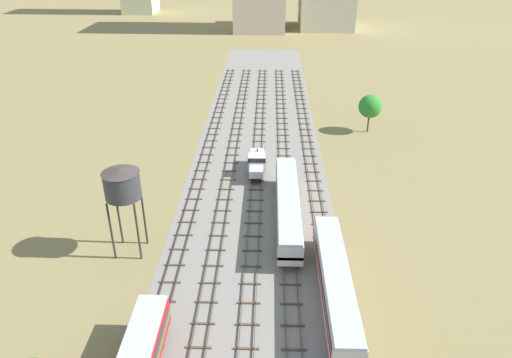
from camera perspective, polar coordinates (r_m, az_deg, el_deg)
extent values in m
plane|color=olive|center=(73.12, 0.06, -0.01)|extent=(480.00, 480.00, 0.00)
cube|color=gray|center=(73.12, 0.06, -0.01)|extent=(21.66, 176.00, 0.01)
cube|color=#47382D|center=(74.76, -7.25, 0.60)|extent=(0.07, 126.00, 0.15)
cube|color=#47382D|center=(74.55, -6.16, 0.58)|extent=(0.07, 126.00, 0.15)
cube|color=brown|center=(47.50, -12.54, -19.19)|extent=(2.40, 0.22, 0.14)
cube|color=brown|center=(49.50, -11.74, -16.67)|extent=(2.40, 0.22, 0.14)
cube|color=brown|center=(51.61, -11.02, -14.34)|extent=(2.40, 0.22, 0.14)
cube|color=brown|center=(53.80, -10.38, -12.20)|extent=(2.40, 0.22, 0.14)
cube|color=brown|center=(56.06, -9.79, -10.23)|extent=(2.40, 0.22, 0.14)
cube|color=brown|center=(58.39, -9.26, -8.41)|extent=(2.40, 0.22, 0.14)
cube|color=brown|center=(60.78, -8.77, -6.74)|extent=(2.40, 0.22, 0.14)
cube|color=brown|center=(63.22, -8.32, -5.19)|extent=(2.40, 0.22, 0.14)
cube|color=brown|center=(65.71, -7.91, -3.76)|extent=(2.40, 0.22, 0.14)
cube|color=brown|center=(68.24, -7.53, -2.43)|extent=(2.40, 0.22, 0.14)
cube|color=brown|center=(70.81, -7.18, -1.20)|extent=(2.40, 0.22, 0.14)
cube|color=brown|center=(73.41, -6.85, -0.05)|extent=(2.40, 0.22, 0.14)
cube|color=brown|center=(76.03, -6.55, 1.02)|extent=(2.40, 0.22, 0.14)
cube|color=brown|center=(78.69, -6.27, 2.01)|extent=(2.40, 0.22, 0.14)
cube|color=brown|center=(81.37, -6.00, 2.94)|extent=(2.40, 0.22, 0.14)
cube|color=brown|center=(84.07, -5.75, 3.81)|extent=(2.40, 0.22, 0.14)
cube|color=brown|center=(86.79, -5.52, 4.63)|extent=(2.40, 0.22, 0.14)
cube|color=brown|center=(89.53, -5.30, 5.39)|extent=(2.40, 0.22, 0.14)
cube|color=brown|center=(92.28, -5.09, 6.11)|extent=(2.40, 0.22, 0.14)
cube|color=brown|center=(95.05, -4.89, 6.79)|extent=(2.40, 0.22, 0.14)
cube|color=brown|center=(97.83, -4.71, 7.43)|extent=(2.40, 0.22, 0.14)
cube|color=brown|center=(100.63, -4.53, 8.04)|extent=(2.40, 0.22, 0.14)
cube|color=brown|center=(103.43, -4.36, 8.61)|extent=(2.40, 0.22, 0.14)
cube|color=brown|center=(106.25, -4.21, 9.15)|extent=(2.40, 0.22, 0.14)
cube|color=brown|center=(109.08, -4.06, 9.66)|extent=(2.40, 0.22, 0.14)
cube|color=brown|center=(111.92, -3.91, 10.15)|extent=(2.40, 0.22, 0.14)
cube|color=brown|center=(114.76, -3.78, 10.61)|extent=(2.40, 0.22, 0.14)
cube|color=brown|center=(117.61, -3.65, 11.05)|extent=(2.40, 0.22, 0.14)
cube|color=brown|center=(120.47, -3.52, 11.47)|extent=(2.40, 0.22, 0.14)
cube|color=brown|center=(123.34, -3.40, 11.87)|extent=(2.40, 0.22, 0.14)
cube|color=brown|center=(126.21, -3.29, 12.25)|extent=(2.40, 0.22, 0.14)
cube|color=brown|center=(129.09, -3.18, 12.62)|extent=(2.40, 0.22, 0.14)
cube|color=brown|center=(131.97, -3.07, 12.97)|extent=(2.40, 0.22, 0.14)
cube|color=#47382D|center=(74.21, -3.88, 0.55)|extent=(0.07, 126.00, 0.15)
cube|color=#47382D|center=(74.09, -2.77, 0.54)|extent=(0.07, 126.00, 0.15)
cube|color=brown|center=(46.70, -6.95, -19.61)|extent=(2.40, 0.22, 0.14)
cube|color=brown|center=(48.75, -6.45, -17.01)|extent=(2.40, 0.22, 0.14)
cube|color=brown|center=(50.88, -6.00, -14.62)|extent=(2.40, 0.22, 0.14)
cube|color=brown|center=(53.10, -5.60, -12.43)|extent=(2.40, 0.22, 0.14)
cube|color=brown|center=(55.39, -5.23, -10.42)|extent=(2.40, 0.22, 0.14)
cube|color=brown|center=(57.75, -4.90, -8.57)|extent=(2.40, 0.22, 0.14)
cube|color=brown|center=(60.17, -4.60, -6.87)|extent=(2.40, 0.22, 0.14)
cube|color=brown|center=(62.63, -4.32, -5.30)|extent=(2.40, 0.22, 0.14)
cube|color=brown|center=(65.14, -4.07, -3.84)|extent=(2.40, 0.22, 0.14)
cube|color=brown|center=(67.69, -3.84, -2.50)|extent=(2.40, 0.22, 0.14)
cube|color=brown|center=(70.28, -3.62, -1.26)|extent=(2.40, 0.22, 0.14)
cube|color=brown|center=(72.90, -3.42, -0.10)|extent=(2.40, 0.22, 0.14)
cube|color=brown|center=(75.54, -3.23, 0.98)|extent=(2.40, 0.22, 0.14)
cube|color=brown|center=(78.21, -3.06, 1.98)|extent=(2.40, 0.22, 0.14)
cube|color=brown|center=(80.91, -2.89, 2.91)|extent=(2.40, 0.22, 0.14)
cube|color=brown|center=(83.62, -2.74, 3.79)|extent=(2.40, 0.22, 0.14)
cube|color=brown|center=(86.36, -2.60, 4.61)|extent=(2.40, 0.22, 0.14)
cube|color=brown|center=(89.11, -2.46, 5.38)|extent=(2.40, 0.22, 0.14)
cube|color=brown|center=(91.88, -2.34, 6.10)|extent=(2.40, 0.22, 0.14)
cube|color=brown|center=(94.66, -2.22, 6.78)|extent=(2.40, 0.22, 0.14)
cube|color=brown|center=(97.45, -2.10, 7.42)|extent=(2.40, 0.22, 0.14)
cube|color=brown|center=(100.26, -2.00, 8.03)|extent=(2.40, 0.22, 0.14)
cube|color=brown|center=(103.07, -1.89, 8.60)|extent=(2.40, 0.22, 0.14)
cube|color=brown|center=(105.90, -1.80, 9.15)|extent=(2.40, 0.22, 0.14)
cube|color=brown|center=(108.74, -1.71, 9.66)|extent=(2.40, 0.22, 0.14)
cube|color=brown|center=(111.58, -1.62, 10.15)|extent=(2.40, 0.22, 0.14)
cube|color=brown|center=(114.43, -1.54, 10.61)|extent=(2.40, 0.22, 0.14)
cube|color=brown|center=(117.29, -1.46, 11.05)|extent=(2.40, 0.22, 0.14)
cube|color=brown|center=(120.16, -1.38, 11.47)|extent=(2.40, 0.22, 0.14)
cube|color=brown|center=(123.03, -1.31, 11.87)|extent=(2.40, 0.22, 0.14)
cube|color=brown|center=(125.91, -1.24, 12.25)|extent=(2.40, 0.22, 0.14)
cube|color=brown|center=(128.80, -1.17, 12.62)|extent=(2.40, 0.22, 0.14)
cube|color=brown|center=(131.69, -1.11, 12.97)|extent=(2.40, 0.22, 0.14)
cube|color=#47382D|center=(73.93, -0.47, 0.51)|extent=(0.07, 126.00, 0.15)
cube|color=#47382D|center=(73.89, 0.64, 0.49)|extent=(0.07, 126.00, 0.15)
cube|color=brown|center=(46.32, -1.20, -19.86)|extent=(2.40, 0.22, 0.14)
cube|color=brown|center=(48.38, -1.02, -17.22)|extent=(2.40, 0.22, 0.14)
cube|color=brown|center=(50.53, -0.86, -14.80)|extent=(2.40, 0.22, 0.14)
cube|color=brown|center=(52.76, -0.72, -12.58)|extent=(2.40, 0.22, 0.14)
cube|color=brown|center=(55.07, -0.59, -10.55)|extent=(2.40, 0.22, 0.14)
cube|color=brown|center=(57.44, -0.47, -8.68)|extent=(2.40, 0.22, 0.14)
cube|color=brown|center=(59.87, -0.36, -6.96)|extent=(2.40, 0.22, 0.14)
cube|color=brown|center=(62.35, -0.27, -5.38)|extent=(2.40, 0.22, 0.14)
cube|color=brown|center=(64.87, -0.18, -3.91)|extent=(2.40, 0.22, 0.14)
cube|color=brown|center=(67.43, -0.09, -2.56)|extent=(2.40, 0.22, 0.14)
cube|color=brown|center=(70.02, -0.02, -1.31)|extent=(2.40, 0.22, 0.14)
cube|color=brown|center=(72.65, 0.05, -0.15)|extent=(2.40, 0.22, 0.14)
cube|color=brown|center=(75.30, 0.12, 0.93)|extent=(2.40, 0.22, 0.14)
cube|color=brown|center=(77.98, 0.18, 1.94)|extent=(2.40, 0.22, 0.14)
cube|color=brown|center=(80.69, 0.24, 2.88)|extent=(2.40, 0.22, 0.14)
cube|color=brown|center=(83.41, 0.29, 3.76)|extent=(2.40, 0.22, 0.14)
cube|color=brown|center=(86.15, 0.34, 4.58)|extent=(2.40, 0.22, 0.14)
cube|color=brown|center=(88.91, 0.39, 5.35)|extent=(2.40, 0.22, 0.14)
cube|color=brown|center=(91.68, 0.43, 6.08)|extent=(2.40, 0.22, 0.14)
cube|color=brown|center=(94.47, 0.48, 6.76)|extent=(2.40, 0.22, 0.14)
cube|color=brown|center=(97.27, 0.52, 7.40)|extent=(2.40, 0.22, 0.14)
cube|color=brown|center=(100.08, 0.55, 8.01)|extent=(2.40, 0.22, 0.14)
cube|color=brown|center=(102.90, 0.59, 8.58)|extent=(2.40, 0.22, 0.14)
cube|color=brown|center=(105.73, 0.62, 9.13)|extent=(2.40, 0.22, 0.14)
cube|color=brown|center=(108.57, 0.65, 9.64)|extent=(2.40, 0.22, 0.14)
cube|color=brown|center=(111.42, 0.69, 10.13)|extent=(2.40, 0.22, 0.14)
cube|color=brown|center=(114.28, 0.71, 10.59)|extent=(2.40, 0.22, 0.14)
cube|color=brown|center=(117.14, 0.74, 11.04)|extent=(2.40, 0.22, 0.14)
cube|color=brown|center=(120.01, 0.77, 11.46)|extent=(2.40, 0.22, 0.14)
cube|color=brown|center=(122.89, 0.79, 11.86)|extent=(2.40, 0.22, 0.14)
cube|color=brown|center=(125.77, 0.82, 12.24)|extent=(2.40, 0.22, 0.14)
cube|color=brown|center=(128.66, 0.84, 12.60)|extent=(2.40, 0.22, 0.14)
cube|color=brown|center=(131.55, 0.86, 12.95)|extent=(2.40, 0.22, 0.14)
cube|color=#47382D|center=(73.91, 2.95, 0.46)|extent=(0.07, 126.00, 0.15)
cube|color=#47382D|center=(73.96, 4.07, 0.44)|extent=(0.07, 126.00, 0.15)
cube|color=brown|center=(46.36, 4.61, -19.92)|extent=(2.40, 0.22, 0.14)
cube|color=brown|center=(48.41, 4.46, -17.28)|extent=(2.40, 0.22, 0.14)
cube|color=brown|center=(50.56, 4.32, -14.86)|extent=(2.40, 0.22, 0.14)
cube|color=brown|center=(52.79, 4.20, -12.64)|extent=(2.40, 0.22, 0.14)
cube|color=brown|center=(55.10, 4.09, -10.61)|extent=(2.40, 0.22, 0.14)
cube|color=brown|center=(57.47, 3.99, -8.74)|extent=(2.40, 0.22, 0.14)
cube|color=brown|center=(59.90, 3.89, -7.02)|extent=(2.40, 0.22, 0.14)
cube|color=brown|center=(62.37, 3.81, -5.43)|extent=(2.40, 0.22, 0.14)
cube|color=brown|center=(64.89, 3.73, -3.97)|extent=(2.40, 0.22, 0.14)
cube|color=brown|center=(67.45, 3.66, -2.61)|extent=(2.40, 0.22, 0.14)
cube|color=brown|center=(70.05, 3.60, -1.36)|extent=(2.40, 0.22, 0.14)
cube|color=brown|center=(72.67, 3.54, -0.20)|extent=(2.40, 0.22, 0.14)
cube|color=brown|center=(75.33, 3.48, 0.88)|extent=(2.40, 0.22, 0.14)
cube|color=brown|center=(78.01, 3.43, 1.89)|extent=(2.40, 0.22, 0.14)
cube|color=brown|center=(80.71, 3.38, 2.83)|extent=(2.40, 0.22, 0.14)
cube|color=brown|center=(83.43, 3.33, 3.71)|extent=(2.40, 0.22, 0.14)
cube|color=brown|center=(86.17, 3.29, 4.54)|extent=(2.40, 0.22, 0.14)
cube|color=brown|center=(88.93, 3.25, 5.31)|extent=(2.40, 0.22, 0.14)
cube|color=brown|center=(91.70, 3.21, 6.04)|extent=(2.40, 0.22, 0.14)
cube|color=brown|center=(94.49, 3.17, 6.72)|extent=(2.40, 0.22, 0.14)
cube|color=brown|center=(97.28, 3.14, 7.36)|extent=(2.40, 0.22, 0.14)
cube|color=brown|center=(100.10, 3.11, 7.97)|extent=(2.40, 0.22, 0.14)
cube|color=brown|center=(102.92, 3.07, 8.55)|extent=(2.40, 0.22, 0.14)
cube|color=brown|center=(105.75, 3.05, 9.09)|extent=(2.40, 0.22, 0.14)
cube|color=brown|center=(108.59, 3.02, 9.61)|extent=(2.40, 0.22, 0.14)
cube|color=brown|center=(111.44, 2.99, 10.10)|extent=(2.40, 0.22, 0.14)
cube|color=brown|center=(114.29, 2.97, 10.56)|extent=(2.40, 0.22, 0.14)
cube|color=brown|center=(117.16, 2.94, 11.00)|extent=(2.40, 0.22, 0.14)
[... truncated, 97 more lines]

